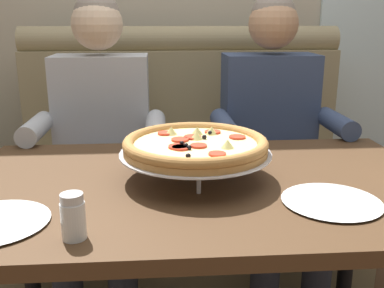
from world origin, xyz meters
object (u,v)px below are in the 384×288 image
dining_table (202,208)px  diner_right (273,130)px  diner_left (101,133)px  booth_bench (185,179)px  pizza (195,146)px  plate_near_left (332,199)px  shaker_oregano (73,220)px

dining_table → diner_right: (0.37, 0.62, 0.07)m
diner_left → diner_right: 0.73m
booth_bench → diner_left: diner_left is taller
pizza → plate_near_left: pizza is taller
booth_bench → pizza: (-0.02, -0.86, 0.42)m
booth_bench → shaker_oregano: (-0.30, -1.21, 0.37)m
plate_near_left → diner_right: bearing=86.1°
diner_left → plate_near_left: (0.68, -0.80, 0.02)m
plate_near_left → shaker_oregano: bearing=-167.1°
dining_table → plate_near_left: size_ratio=5.50×
diner_left → plate_near_left: size_ratio=5.08×
shaker_oregano → plate_near_left: 0.63m
dining_table → shaker_oregano: shaker_oregano is taller
diner_right → pizza: size_ratio=2.93×
diner_right → plate_near_left: size_ratio=5.08×
booth_bench → plate_near_left: booth_bench is taller
dining_table → plate_near_left: 0.37m
pizza → plate_near_left: bearing=-31.7°
booth_bench → dining_table: 0.92m
booth_bench → plate_near_left: (0.31, -1.06, 0.33)m
booth_bench → shaker_oregano: booth_bench is taller
diner_right → plate_near_left: bearing=-93.9°
dining_table → diner_left: 0.72m
pizza → shaker_oregano: size_ratio=4.30×
pizza → plate_near_left: 0.40m
pizza → dining_table: bearing=-54.5°
booth_bench → diner_left: bearing=-143.9°
diner_right → shaker_oregano: size_ratio=12.60×
pizza → plate_near_left: (0.33, -0.20, -0.09)m
dining_table → shaker_oregano: (-0.30, -0.32, 0.13)m
diner_right → pizza: (-0.38, -0.60, 0.11)m
diner_left → plate_near_left: bearing=-49.8°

